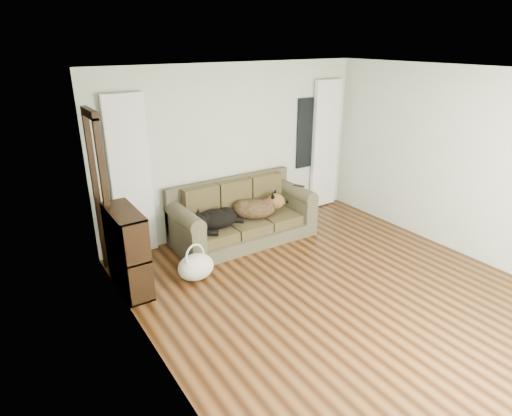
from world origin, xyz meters
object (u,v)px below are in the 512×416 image
sofa (244,213)px  bookshelf (128,253)px  dog_black_lab (214,220)px  tote_bag (196,268)px  dog_shepherd (256,208)px

sofa → bookshelf: size_ratio=2.04×
dog_black_lab → sofa: bearing=15.5°
sofa → tote_bag: sofa is taller
bookshelf → dog_shepherd: bearing=6.4°
dog_shepherd → bookshelf: bearing=41.4°
dog_black_lab → dog_shepherd: bearing=11.3°
dog_black_lab → dog_shepherd: size_ratio=0.93×
tote_bag → bookshelf: size_ratio=0.46×
sofa → dog_shepherd: bearing=-8.6°
sofa → tote_bag: size_ratio=4.48×
dog_black_lab → dog_shepherd: 0.75m
sofa → dog_shepherd: size_ratio=3.10×
tote_bag → bookshelf: 0.88m
dog_black_lab → bookshelf: bearing=-155.4°
dog_black_lab → tote_bag: size_ratio=1.34×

